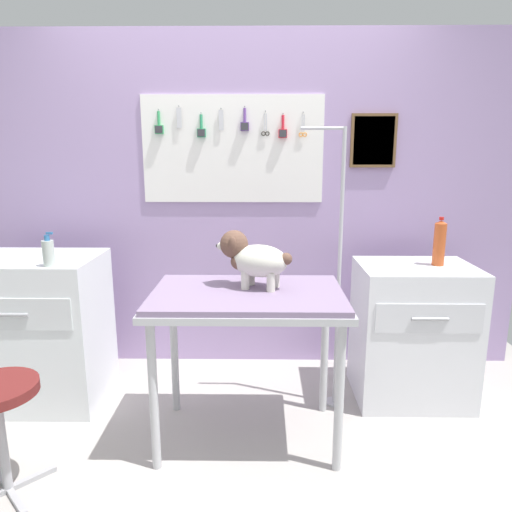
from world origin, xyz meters
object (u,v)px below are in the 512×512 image
at_px(counter_left, 36,329).
at_px(cabinet_right, 412,332).
at_px(soda_bottle, 439,243).
at_px(grooming_arm, 337,283).
at_px(grooming_table, 248,307).
at_px(dog, 252,258).

height_order(counter_left, cabinet_right, counter_left).
xyz_separation_m(cabinet_right, soda_bottle, (0.12, 0.01, 0.56)).
height_order(grooming_arm, counter_left, grooming_arm).
bearing_deg(grooming_table, grooming_arm, 34.10).
distance_m(cabinet_right, soda_bottle, 0.57).
bearing_deg(cabinet_right, counter_left, -178.61).
bearing_deg(cabinet_right, grooming_arm, -168.18).
distance_m(grooming_arm, soda_bottle, 0.66).
distance_m(counter_left, soda_bottle, 2.50).
relative_size(grooming_arm, cabinet_right, 1.94).
xyz_separation_m(dog, counter_left, (-1.33, 0.32, -0.53)).
xyz_separation_m(counter_left, cabinet_right, (2.31, 0.06, -0.03)).
bearing_deg(dog, cabinet_right, 20.91).
bearing_deg(counter_left, grooming_table, -16.67).
xyz_separation_m(grooming_arm, cabinet_right, (0.49, 0.10, -0.34)).
height_order(counter_left, soda_bottle, soda_bottle).
bearing_deg(dog, grooming_table, -106.99).
relative_size(grooming_table, counter_left, 1.10).
bearing_deg(cabinet_right, soda_bottle, 5.92).
xyz_separation_m(dog, soda_bottle, (1.10, 0.39, 0.01)).
bearing_deg(grooming_arm, soda_bottle, 10.65).
bearing_deg(dog, soda_bottle, 19.33).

